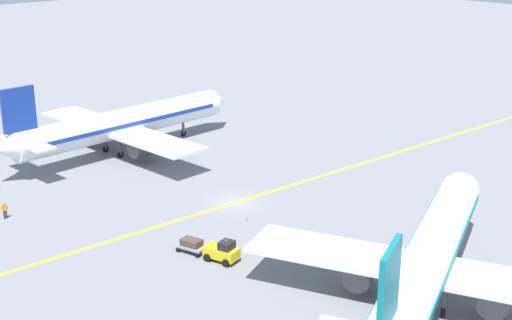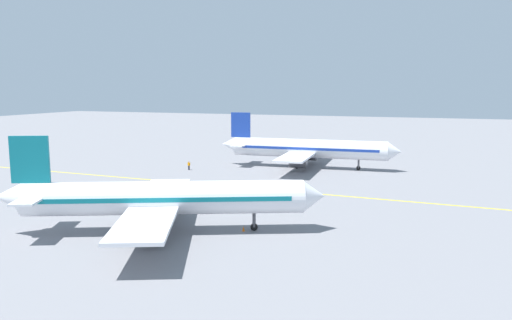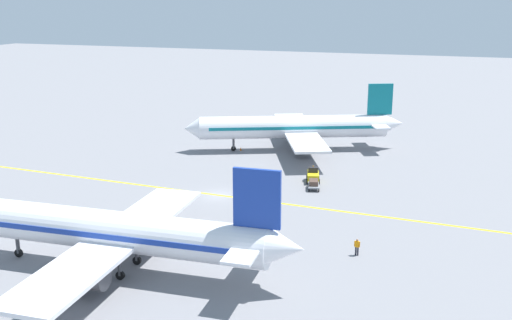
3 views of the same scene
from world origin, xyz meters
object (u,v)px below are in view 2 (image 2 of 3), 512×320
object	(u,v)px
baggage_cart_trailing	(183,187)
ground_crew_worker	(189,165)
airplane_at_gate	(307,149)
baggage_tug_white	(178,191)
traffic_cone_near_nose	(239,192)
airplane_adjacent_stand	(161,199)
traffic_cone_mid_apron	(243,229)

from	to	relation	value
baggage_cart_trailing	ground_crew_worker	world-z (taller)	ground_crew_worker
airplane_at_gate	baggage_tug_white	bearing A→B (deg)	-18.55
traffic_cone_near_nose	baggage_cart_trailing	bearing A→B (deg)	-77.64
airplane_adjacent_stand	traffic_cone_mid_apron	xyz separation A→B (m)	(-3.34, 8.22, -3.43)
traffic_cone_near_nose	airplane_adjacent_stand	bearing A→B (deg)	-1.61
airplane_adjacent_stand	baggage_tug_white	bearing A→B (deg)	-156.96
traffic_cone_near_nose	traffic_cone_mid_apron	bearing A→B (deg)	23.32
airplane_adjacent_stand	airplane_at_gate	bearing A→B (deg)	175.33
baggage_cart_trailing	ground_crew_worker	xyz separation A→B (m)	(-18.57, -8.75, 0.15)
airplane_at_gate	ground_crew_worker	size ratio (longest dim) A/B	21.14
ground_crew_worker	traffic_cone_near_nose	size ratio (longest dim) A/B	3.05
traffic_cone_near_nose	baggage_tug_white	bearing A→B (deg)	-56.03
airplane_at_gate	baggage_tug_white	xyz separation A→B (m)	(32.07, -10.76, -2.81)
airplane_adjacent_stand	ground_crew_worker	xyz separation A→B (m)	(-37.80, -16.44, -2.80)
airplane_adjacent_stand	traffic_cone_near_nose	xyz separation A→B (m)	(-21.05, 0.59, -3.43)
airplane_adjacent_stand	baggage_tug_white	size ratio (longest dim) A/B	10.28
baggage_cart_trailing	airplane_at_gate	bearing A→B (deg)	158.08
airplane_at_gate	traffic_cone_mid_apron	distance (m)	45.11
airplane_adjacent_stand	traffic_cone_mid_apron	world-z (taller)	airplane_adjacent_stand
airplane_adjacent_stand	ground_crew_worker	size ratio (longest dim) A/B	20.13
ground_crew_worker	traffic_cone_mid_apron	distance (m)	42.38
airplane_adjacent_stand	baggage_tug_white	xyz separation A→B (m)	(-16.05, -6.83, -2.81)
ground_crew_worker	airplane_adjacent_stand	bearing A→B (deg)	23.50
baggage_tug_white	baggage_cart_trailing	xyz separation A→B (m)	(-3.18, -0.86, -0.14)
ground_crew_worker	traffic_cone_mid_apron	world-z (taller)	ground_crew_worker
baggage_tug_white	traffic_cone_mid_apron	bearing A→B (deg)	49.82
baggage_tug_white	traffic_cone_near_nose	size ratio (longest dim) A/B	5.98
airplane_adjacent_stand	traffic_cone_near_nose	distance (m)	21.33
airplane_adjacent_stand	traffic_cone_mid_apron	bearing A→B (deg)	112.12
airplane_adjacent_stand	ground_crew_worker	distance (m)	41.32
airplane_adjacent_stand	baggage_tug_white	world-z (taller)	airplane_adjacent_stand
airplane_adjacent_stand	ground_crew_worker	world-z (taller)	airplane_adjacent_stand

